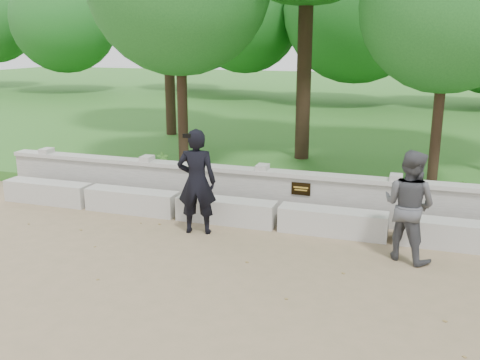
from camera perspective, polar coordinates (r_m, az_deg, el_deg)
The scene contains 8 objects.
ground at distance 8.16m, azimuth 0.62°, elevation -9.44°, with size 80.00×80.00×0.00m, color #8D7556.
lawn at distance 21.46m, azimuth 12.21°, elevation 5.82°, with size 40.00×22.00×0.25m, color #2C6826.
concrete_bench at distance 9.79m, azimuth 4.04°, elevation -3.87°, with size 11.90×0.45×0.45m.
parapet_wall at distance 10.36m, azimuth 5.04°, elevation -1.44°, with size 12.50×0.35×0.90m.
man_main at distance 9.37m, azimuth -4.64°, elevation -0.18°, with size 0.77×0.69×1.88m.
visitor_left at distance 8.63m, azimuth 17.57°, elevation -2.62°, with size 1.06×0.98×1.75m.
shrub_a at distance 12.51m, azimuth -8.17°, elevation 1.68°, with size 0.31×0.21×0.59m, color #3F7A29.
shrub_b at distance 10.80m, azimuth 22.35°, elevation -1.55°, with size 0.29×0.24×0.54m, color #3F7A29.
Camera 1 is at (2.27, -7.09, 3.35)m, focal length 40.00 mm.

